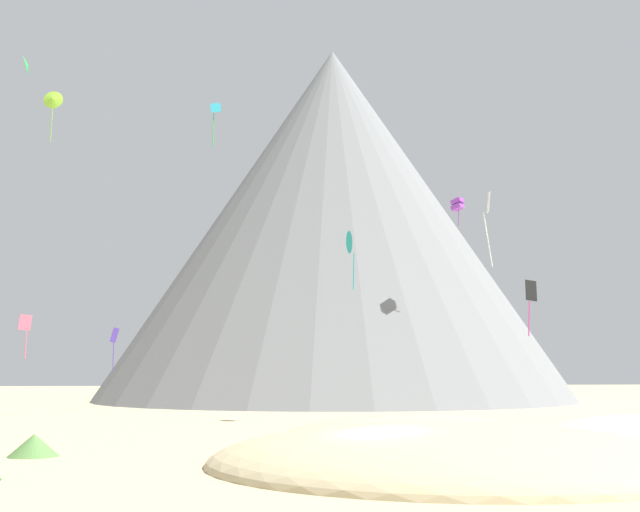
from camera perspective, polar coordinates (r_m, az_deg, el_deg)
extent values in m
plane|color=#C6B284|center=(31.18, 4.42, -15.62)|extent=(400.00, 400.00, 0.00)
ellipsoid|color=#C6B284|center=(48.68, 5.75, -13.03)|extent=(22.37, 21.48, 2.65)
ellipsoid|color=#C6B284|center=(34.12, 9.55, -14.91)|extent=(26.78, 26.11, 3.54)
cone|color=#668C4C|center=(46.58, 8.53, -12.69)|extent=(1.98, 1.98, 0.80)
cone|color=#668C4C|center=(52.05, -0.73, -12.47)|extent=(3.17, 3.17, 0.56)
cone|color=#568442|center=(39.45, -20.22, -12.87)|extent=(3.20, 3.20, 1.04)
cone|color=#568442|center=(40.86, 4.19, -13.23)|extent=(2.01, 2.01, 0.99)
cone|color=#386633|center=(34.24, 2.62, -14.40)|extent=(3.06, 3.06, 0.70)
cone|color=slate|center=(112.79, 0.95, 2.67)|extent=(90.28, 90.28, 51.47)
cone|color=slate|center=(115.13, 5.00, -3.61)|extent=(43.05, 43.05, 27.28)
cube|color=#5138B2|center=(85.02, -14.81, -5.62)|extent=(0.95, 0.51, 1.60)
cylinder|color=#5138B2|center=(84.96, -14.90, -7.12)|extent=(0.08, 0.27, 2.92)
cube|color=#E5668C|center=(65.37, -20.79, -4.57)|extent=(1.03, 0.56, 1.26)
cylinder|color=#E5668C|center=(65.27, -20.75, -6.08)|extent=(0.19, 0.41, 2.23)
cube|color=#33BCDB|center=(71.72, -7.64, 10.72)|extent=(1.01, 0.27, 0.97)
cylinder|color=green|center=(71.06, -7.83, 9.12)|extent=(0.12, 0.47, 3.34)
cube|color=white|center=(54.97, 12.24, 3.86)|extent=(0.28, 0.65, 1.44)
cylinder|color=white|center=(54.43, 12.20, 1.19)|extent=(0.56, 0.14, 3.77)
cone|color=teal|center=(62.80, 2.26, 1.03)|extent=(0.52, 1.87, 1.86)
cylinder|color=teal|center=(62.50, 2.48, -1.13)|extent=(0.18, 0.17, 2.93)
cone|color=green|center=(83.81, -20.67, 12.92)|extent=(1.11, 2.11, 2.03)
cube|color=black|center=(56.16, 15.20, -2.46)|extent=(0.97, 0.46, 1.56)
cylinder|color=#D1339E|center=(55.90, 15.07, -4.45)|extent=(0.09, 0.40, 2.41)
cube|color=purple|center=(87.19, 10.05, 3.53)|extent=(1.66, 1.66, 0.80)
cube|color=purple|center=(87.32, 10.04, 3.94)|extent=(1.66, 1.66, 0.80)
cylinder|color=purple|center=(86.98, 10.11, 2.79)|extent=(0.10, 0.27, 1.80)
cone|color=#8CD133|center=(96.87, -18.98, 10.81)|extent=(2.26, 0.88, 2.24)
cylinder|color=#8CD133|center=(95.91, -19.07, 9.06)|extent=(0.17, 0.34, 4.00)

